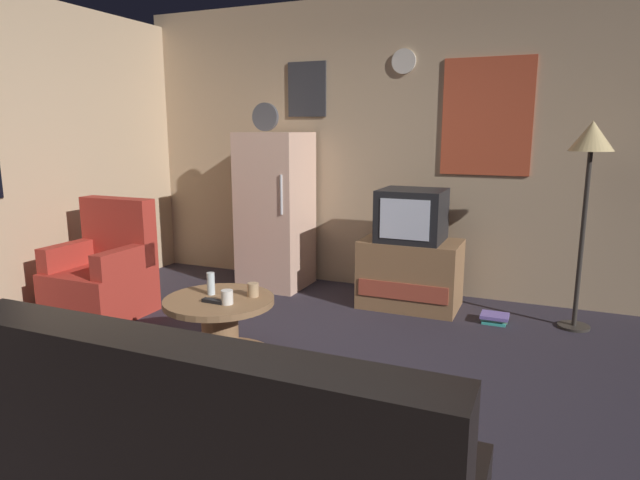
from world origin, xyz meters
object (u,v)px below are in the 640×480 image
at_px(crt_tv, 412,215).
at_px(book_stack, 495,318).
at_px(armchair, 104,275).
at_px(wine_glass, 211,284).
at_px(standing_lamp, 590,153).
at_px(mug_ceramic_tan, 253,290).
at_px(coffee_table, 220,331).
at_px(mug_ceramic_white, 227,297).
at_px(remote_control, 213,301).
at_px(fridge, 276,210).
at_px(tv_stand, 410,274).

bearing_deg(crt_tv, book_stack, -11.09).
distance_m(crt_tv, armchair, 2.63).
xyz_separation_m(crt_tv, armchair, (-2.30, -1.20, -0.47)).
bearing_deg(wine_glass, book_stack, 40.91).
relative_size(standing_lamp, mug_ceramic_tan, 17.67).
relative_size(standing_lamp, coffee_table, 2.21).
bearing_deg(mug_ceramic_tan, crt_tv, 66.32).
bearing_deg(mug_ceramic_white, remote_control, -171.69).
xyz_separation_m(mug_ceramic_tan, remote_control, (-0.16, -0.22, -0.03)).
xyz_separation_m(fridge, remote_control, (0.54, -1.89, -0.30)).
distance_m(standing_lamp, book_stack, 1.45).
height_order(standing_lamp, wine_glass, standing_lamp).
bearing_deg(armchair, mug_ceramic_white, -19.20).
distance_m(tv_stand, coffee_table, 1.87).
bearing_deg(book_stack, crt_tv, 168.91).
bearing_deg(book_stack, tv_stand, 168.80).
distance_m(remote_control, armchair, 1.56).
height_order(wine_glass, armchair, armchair).
distance_m(remote_control, book_stack, 2.29).
distance_m(coffee_table, mug_ceramic_white, 0.30).
height_order(remote_control, armchair, armchair).
bearing_deg(crt_tv, wine_glass, -120.62).
bearing_deg(tv_stand, coffee_table, -117.40).
relative_size(standing_lamp, book_stack, 7.42).
bearing_deg(crt_tv, fridge, 174.50).
bearing_deg(book_stack, armchair, -160.80).
xyz_separation_m(fridge, wine_glass, (0.43, -1.74, -0.23)).
height_order(standing_lamp, coffee_table, standing_lamp).
bearing_deg(mug_ceramic_tan, armchair, 168.28).
xyz_separation_m(coffee_table, remote_control, (0.02, -0.09, 0.24)).
height_order(standing_lamp, remote_control, standing_lamp).
distance_m(fridge, tv_stand, 1.46).
height_order(tv_stand, wine_glass, wine_glass).
relative_size(fridge, armchair, 1.84).
xyz_separation_m(wine_glass, mug_ceramic_tan, (0.28, 0.07, -0.03)).
distance_m(crt_tv, mug_ceramic_white, 1.92).
bearing_deg(mug_ceramic_white, coffee_table, 145.07).
bearing_deg(wine_glass, mug_ceramic_tan, 14.55).
relative_size(fridge, wine_glass, 11.80).
bearing_deg(armchair, tv_stand, 27.61).
bearing_deg(mug_ceramic_tan, fridge, 112.86).
relative_size(remote_control, armchair, 0.16).
bearing_deg(mug_ceramic_white, fridge, 108.70).
xyz_separation_m(mug_ceramic_tan, armchair, (-1.62, 0.34, -0.16)).
bearing_deg(coffee_table, tv_stand, 62.60).
relative_size(tv_stand, standing_lamp, 0.53).
relative_size(wine_glass, mug_ceramic_white, 1.67).
bearing_deg(remote_control, mug_ceramic_white, 9.38).
height_order(crt_tv, mug_ceramic_tan, crt_tv).
relative_size(wine_glass, book_stack, 0.70).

